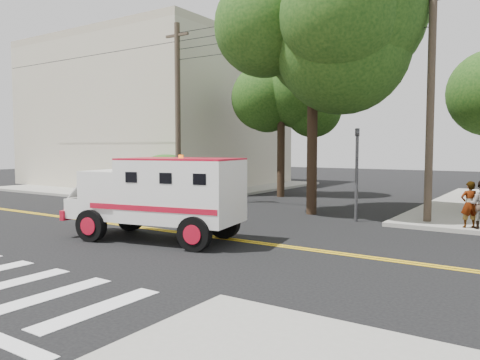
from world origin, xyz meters
The scene contains 12 objects.
ground centered at (0.00, 0.00, 0.00)m, with size 100.00×100.00×0.00m, color black.
sidewalk_nw centered at (-13.50, 13.50, 0.07)m, with size 17.00×17.00×0.15m, color gray.
building_left centered at (-15.50, 15.00, 5.15)m, with size 16.00×14.00×10.00m, color #BCB19B.
utility_pole_left centered at (-5.60, 6.00, 4.50)m, with size 0.28×0.28×9.00m, color #382D23.
utility_pole_right centered at (6.30, 6.20, 4.50)m, with size 0.28×0.28×9.00m, color #382D23.
tree_main centered at (1.94, 6.21, 7.20)m, with size 6.08×5.70×9.85m.
tree_left centered at (-2.68, 11.79, 5.73)m, with size 4.48×4.20×7.70m.
traffic_signal centered at (3.80, 5.60, 2.23)m, with size 0.15×0.18×3.60m.
accessibility_sign centered at (-6.20, 6.17, 1.37)m, with size 0.45×0.10×2.02m.
palm_planter centered at (-7.44, 6.62, 1.65)m, with size 3.52×2.63×2.36m.
armored_truck centered at (0.03, -1.28, 1.45)m, with size 5.88×3.10×2.55m.
pedestrian_a centered at (7.77, 5.50, 0.94)m, with size 0.58×0.38×1.58m, color gray.
Camera 1 is at (9.98, -11.87, 2.87)m, focal length 35.00 mm.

